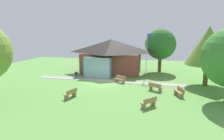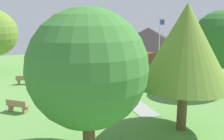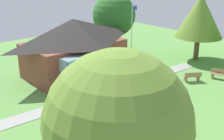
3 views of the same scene
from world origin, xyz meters
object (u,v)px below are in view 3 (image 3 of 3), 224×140
Objects in this scene: bench_mid_right at (192,77)px; pavilion at (74,46)px; bench_lawn_far_right at (220,75)px; tree_behind_pavilion_right at (114,15)px; tree_lawn_corner at (118,123)px; bench_rear_near_path at (135,80)px; flagpole at (132,34)px; patio_chair_west at (67,97)px; tree_east_hedge at (200,16)px; bench_front_center at (174,126)px.

pavilion is at bearing 161.41° from bench_mid_right.
bench_lawn_far_right is 12.62m from tree_behind_pavilion_right.
bench_mid_right is at bearing 23.89° from tree_lawn_corner.
bench_mid_right and bench_rear_near_path have the same top height.
bench_lawn_far_right is at bearing -82.38° from tree_behind_pavilion_right.
flagpole reaches higher than patio_chair_west.
tree_lawn_corner is (-4.35, -10.09, 3.91)m from patio_chair_west.
tree_east_hedge is at bearing -54.98° from bench_lawn_far_right.
tree_behind_pavilion_right is 22.88m from tree_lawn_corner.
tree_behind_pavilion_right reaches higher than bench_lawn_far_right.
tree_east_hedge is (6.76, -2.80, 1.25)m from flagpole.
bench_lawn_far_right is at bearing -64.95° from flagpole.
flagpole is 7.42m from tree_east_hedge.
tree_lawn_corner is at bearing 75.41° from bench_rear_near_path.
tree_behind_pavilion_right reaches higher than bench_mid_right.
tree_lawn_corner reaches higher than bench_mid_right.
tree_east_hedge is at bearing -56.25° from tree_behind_pavilion_right.
bench_lawn_far_right is at bearing 2.92° from bench_mid_right.
flagpole reaches higher than bench_mid_right.
tree_lawn_corner reaches higher than bench_rear_near_path.
pavilion is 1.55× the size of flagpole.
flagpole reaches higher than bench_lawn_far_right.
patio_chair_west is (-3.75, -4.31, -2.20)m from pavilion.
bench_front_center is at bearing 20.10° from tree_lawn_corner.
tree_lawn_corner reaches higher than flagpole.
bench_rear_near_path is 10.59m from tree_east_hedge.
tree_lawn_corner reaches higher than pavilion.
patio_chair_west is 0.13× the size of tree_east_hedge.
flagpole is at bearing 6.12° from bench_lawn_far_right.
tree_lawn_corner is at bearing -123.80° from bench_mid_right.
flagpole is 3.82× the size of bench_front_center.
tree_lawn_corner is at bearing 88.22° from bench_lawn_far_right.
bench_lawn_far_right is (3.44, -7.36, -2.88)m from flagpole.
tree_lawn_corner is (-16.80, -5.18, 3.92)m from bench_lawn_far_right.
tree_east_hedge is (3.32, 4.56, 4.13)m from bench_lawn_far_right.
bench_front_center is at bearing -120.58° from bench_mid_right.
bench_mid_right is at bearing 139.98° from patio_chair_west.
pavilion is 10.77× the size of patio_chair_west.
pavilion is 1.41× the size of tree_behind_pavilion_right.
tree_lawn_corner reaches higher than tree_behind_pavilion_right.
bench_front_center is at bearing -119.71° from tree_behind_pavilion_right.
patio_chair_west is 16.31m from tree_east_hedge.
tree_lawn_corner is at bearing -131.65° from tree_behind_pavilion_right.
tree_behind_pavilion_right is (1.85, 4.56, 0.94)m from flagpole.
bench_mid_right and bench_lawn_far_right have the same top height.
flagpole is 0.87× the size of tree_lawn_corner.
bench_front_center is at bearing -122.87° from flagpole.
flagpole is 3.83× the size of bench_lawn_far_right.
tree_east_hedge is (4.91, -7.35, 0.31)m from tree_behind_pavilion_right.
bench_rear_near_path is (3.51, 6.58, 0.00)m from bench_front_center.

